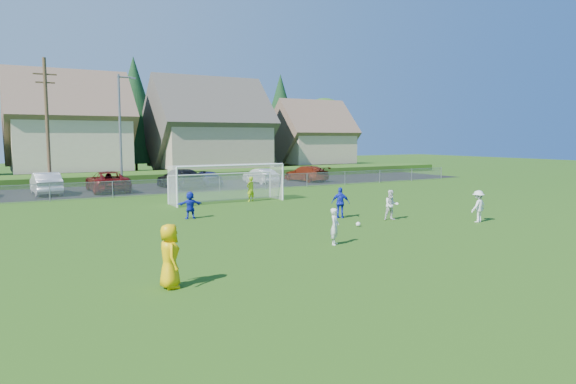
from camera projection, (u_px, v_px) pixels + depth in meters
The scene contains 23 objects.
ground at pixel (392, 247), 19.83m from camera, with size 160.00×160.00×0.00m, color #193D0C.
asphalt_lot at pixel (173, 187), 43.47m from camera, with size 60.00×60.00×0.00m, color black.
grass_embankment at pixel (149, 177), 49.88m from camera, with size 70.00×6.00×0.80m, color #1E420F.
soccer_ball at pixel (358, 224), 24.36m from camera, with size 0.22×0.22×0.22m, color white.
referee at pixel (170, 256), 14.35m from camera, with size 0.89×0.58×1.83m, color #E8B304.
player_white_a at pixel (335, 226), 20.19m from camera, with size 0.53×0.35×1.45m, color silver.
player_white_b at pixel (391, 205), 26.20m from camera, with size 0.75×0.58×1.54m, color silver.
player_white_c at pixel (478, 206), 25.55m from camera, with size 1.03×0.59×1.59m, color silver.
player_blue_a at pixel (341, 203), 26.86m from camera, with size 0.95×0.39×1.61m, color #1424BC.
player_blue_b at pixel (190, 205), 26.64m from camera, with size 1.32×0.42×1.42m, color #1424BC.
goalkeeper at pixel (251, 189), 33.81m from camera, with size 0.60×0.40×1.65m, color #B9D519.
car_b at pixel (46, 183), 37.92m from camera, with size 1.74×5.00×1.65m, color #BBBBBB.
car_c at pixel (108, 181), 39.83m from camera, with size 2.65×5.75×1.60m, color #530909.
car_d at pixel (180, 179), 42.44m from camera, with size 2.27×5.59×1.62m, color black.
car_e at pixel (206, 178), 44.49m from camera, with size 1.63×4.05×1.38m, color #16194E.
car_f at pixel (260, 176), 47.02m from camera, with size 1.44×4.14×1.36m, color silver.
car_g at pixel (306, 173), 49.45m from camera, with size 2.08×5.13×1.49m, color maroon.
soccer_goal at pixel (226, 177), 33.46m from camera, with size 7.42×1.90×2.50m.
chainlink_fence at pixel (195, 185), 38.68m from camera, with size 52.06×0.06×1.20m.
streetlight at pixel (121, 129), 39.45m from camera, with size 1.38×0.18×9.00m.
utility_pole at pixel (47, 125), 37.76m from camera, with size 1.60×0.26×10.00m.
houses_row at pixel (147, 109), 56.55m from camera, with size 53.90×11.45×13.27m.
tree_row at pixel (125, 115), 61.52m from camera, with size 65.98×12.36×13.80m.
Camera 1 is at (-13.25, -14.84, 4.23)m, focal length 32.00 mm.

